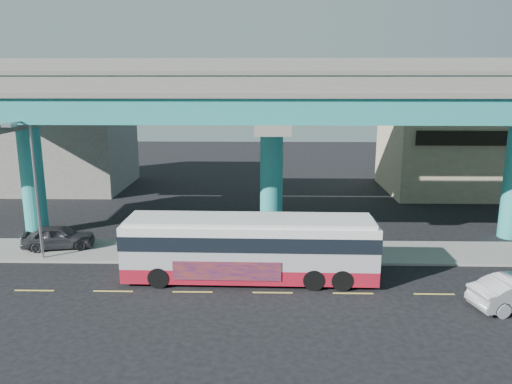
{
  "coord_description": "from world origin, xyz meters",
  "views": [
    {
      "loc": [
        -0.33,
        -23.38,
        10.44
      ],
      "look_at": [
        -0.92,
        4.0,
        4.16
      ],
      "focal_mm": 35.0,
      "sensor_mm": 36.0,
      "label": 1
    }
  ],
  "objects_px": {
    "street_lamp": "(30,170)",
    "stop_sign": "(301,229)",
    "parked_car": "(58,237)",
    "transit_bus": "(250,246)"
  },
  "relations": [
    {
      "from": "parked_car",
      "to": "stop_sign",
      "type": "relative_size",
      "value": 1.83
    },
    {
      "from": "parked_car",
      "to": "street_lamp",
      "type": "relative_size",
      "value": 0.55
    },
    {
      "from": "street_lamp",
      "to": "stop_sign",
      "type": "height_order",
      "value": "street_lamp"
    },
    {
      "from": "parked_car",
      "to": "stop_sign",
      "type": "distance_m",
      "value": 14.94
    },
    {
      "from": "transit_bus",
      "to": "stop_sign",
      "type": "xyz_separation_m",
      "value": [
        2.82,
        2.78,
        0.07
      ]
    },
    {
      "from": "parked_car",
      "to": "street_lamp",
      "type": "xyz_separation_m",
      "value": [
        -0.25,
        -2.31,
        4.59
      ]
    },
    {
      "from": "parked_car",
      "to": "stop_sign",
      "type": "xyz_separation_m",
      "value": [
        14.82,
        -1.56,
        1.05
      ]
    },
    {
      "from": "street_lamp",
      "to": "stop_sign",
      "type": "xyz_separation_m",
      "value": [
        15.07,
        0.75,
        -3.54
      ]
    },
    {
      "from": "street_lamp",
      "to": "stop_sign",
      "type": "relative_size",
      "value": 3.32
    },
    {
      "from": "stop_sign",
      "to": "parked_car",
      "type": "bearing_deg",
      "value": -162.75
    }
  ]
}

